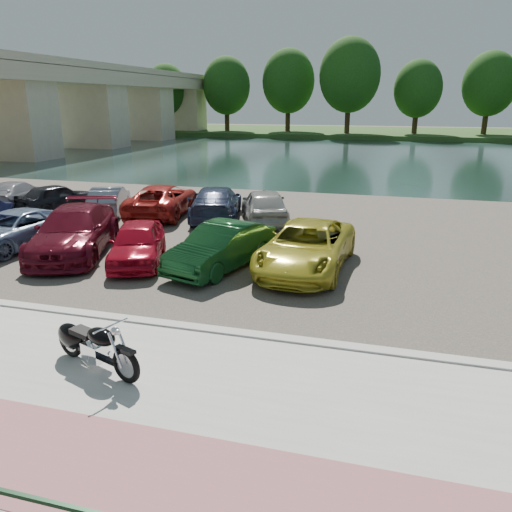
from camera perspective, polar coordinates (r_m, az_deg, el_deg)
The scene contains 21 objects.
ground at distance 9.79m, azimuth -11.12°, elevation -13.49°, with size 200.00×200.00×0.00m, color #595447.
promenade at distance 9.03m, azimuth -14.05°, elevation -16.24°, with size 60.00×6.00×0.10m, color #AEACA4.
pink_path at distance 8.00m, azimuth -19.67°, elevation -21.29°, with size 60.00×2.00×0.01m, color #A15B63.
kerb at distance 11.36m, azimuth -6.64°, elevation -8.32°, with size 60.00×0.30×0.14m, color #AEACA4.
parking_lot at distance 19.50m, azimuth 3.29°, elevation 2.64°, with size 60.00×18.00×0.04m, color #3C3931.
river at distance 47.87m, azimuth 10.93°, elevation 11.11°, with size 120.00×40.00×0.00m, color #172A26.
far_bank at distance 79.68m, azimuth 13.06°, elevation 13.58°, with size 120.00×24.00×0.60m, color #2B4C1B.
bridge at distance 58.07m, azimuth -18.69°, elevation 17.05°, with size 7.00×56.00×8.55m.
far_trees at distance 73.28m, azimuth 16.77°, elevation 18.66°, with size 70.25×10.68×12.52m.
motorcycle at distance 10.11m, azimuth -18.52°, elevation -9.46°, with size 2.24×1.07×1.05m.
car_2 at distance 19.29m, azimuth -25.97°, elevation 2.72°, with size 2.10×4.56×1.27m, color #798FB0.
car_3 at distance 17.68m, azimuth -20.05°, elevation 2.69°, with size 2.15×5.29×1.54m, color #590C1B.
car_4 at distance 16.12m, azimuth -13.41°, elevation 1.50°, with size 1.54×3.82×1.30m, color #A60B1F.
car_5 at distance 15.15m, azimuth -3.95°, elevation 1.06°, with size 1.45×4.17×1.37m, color #11401B.
car_6 at distance 15.11m, azimuth 5.80°, elevation 1.06°, with size 2.35×5.11×1.42m, color gold.
car_7 at distance 26.70m, azimuth -25.79°, elevation 6.38°, with size 1.76×4.33×1.26m, color #95949C.
car_8 at distance 25.18m, azimuth -21.80°, elevation 6.29°, with size 1.48×3.67×1.25m, color black.
car_9 at distance 23.67m, azimuth -16.41°, elevation 6.18°, with size 1.31×3.76×1.24m, color slate.
car_10 at distance 22.75m, azimuth -10.67°, elevation 6.33°, with size 2.29×4.97×1.38m, color #AD221C.
car_11 at distance 21.62m, azimuth -4.57°, elevation 6.07°, with size 1.99×4.91×1.42m, color #293350.
car_12 at distance 20.77m, azimuth 0.97°, elevation 5.74°, with size 1.76×4.37×1.49m, color #A0A19C.
Camera 1 is at (3.98, -7.44, 4.97)m, focal length 35.00 mm.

